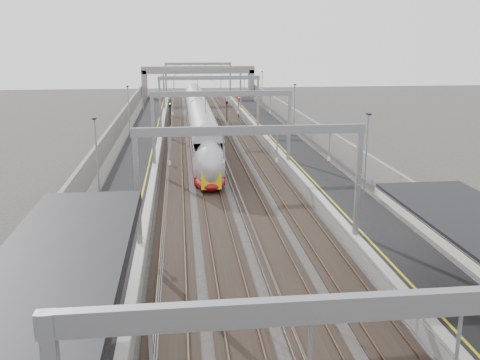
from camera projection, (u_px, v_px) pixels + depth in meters
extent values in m
cube|color=black|center=(139.00, 162.00, 52.34)|extent=(4.00, 120.00, 1.00)
cube|color=black|center=(299.00, 158.00, 54.08)|extent=(4.00, 120.00, 1.00)
cube|color=black|center=(175.00, 166.00, 52.84)|extent=(2.40, 140.00, 0.08)
cube|color=brown|center=(167.00, 165.00, 52.74)|extent=(0.07, 140.00, 0.14)
cube|color=brown|center=(182.00, 165.00, 52.90)|extent=(0.07, 140.00, 0.14)
cube|color=black|center=(205.00, 165.00, 53.17)|extent=(2.40, 140.00, 0.08)
cube|color=brown|center=(198.00, 164.00, 53.07)|extent=(0.07, 140.00, 0.14)
cube|color=brown|center=(212.00, 164.00, 53.22)|extent=(0.07, 140.00, 0.14)
cube|color=black|center=(235.00, 164.00, 53.50)|extent=(2.40, 140.00, 0.08)
cube|color=brown|center=(228.00, 163.00, 53.39)|extent=(0.07, 140.00, 0.14)
cube|color=brown|center=(242.00, 163.00, 53.55)|extent=(0.07, 140.00, 0.14)
cube|color=black|center=(264.00, 163.00, 53.82)|extent=(2.40, 140.00, 0.08)
cube|color=brown|center=(257.00, 163.00, 53.72)|extent=(0.07, 140.00, 0.14)
cube|color=brown|center=(271.00, 162.00, 53.88)|extent=(0.07, 140.00, 0.14)
cube|color=gray|center=(388.00, 305.00, 10.17)|extent=(13.00, 0.25, 0.50)
cube|color=gray|center=(137.00, 187.00, 29.47)|extent=(0.28, 0.28, 6.60)
cube|color=gray|center=(358.00, 181.00, 30.84)|extent=(0.28, 0.28, 6.60)
cube|color=gray|center=(250.00, 130.00, 29.37)|extent=(13.00, 0.25, 0.50)
cube|color=gray|center=(153.00, 128.00, 48.67)|extent=(0.28, 0.28, 6.60)
cube|color=gray|center=(289.00, 126.00, 50.04)|extent=(0.28, 0.28, 6.60)
cube|color=gray|center=(222.00, 94.00, 48.57)|extent=(13.00, 0.25, 0.50)
cube|color=gray|center=(160.00, 103.00, 67.87)|extent=(0.28, 0.28, 6.60)
cube|color=gray|center=(258.00, 101.00, 69.24)|extent=(0.28, 0.28, 6.60)
cube|color=gray|center=(209.00, 78.00, 67.77)|extent=(13.00, 0.25, 0.50)
cube|color=gray|center=(164.00, 88.00, 87.07)|extent=(0.28, 0.28, 6.60)
cube|color=gray|center=(241.00, 88.00, 88.44)|extent=(0.28, 0.28, 6.60)
cube|color=gray|center=(202.00, 69.00, 86.97)|extent=(13.00, 0.25, 0.50)
cube|color=gray|center=(166.00, 80.00, 104.35)|extent=(0.28, 0.28, 6.60)
cube|color=gray|center=(230.00, 79.00, 105.72)|extent=(0.28, 0.28, 6.60)
cube|color=gray|center=(198.00, 64.00, 104.25)|extent=(13.00, 0.25, 0.50)
cylinder|color=#262628|center=(173.00, 104.00, 56.24)|extent=(0.03, 140.00, 0.03)
cylinder|color=#262628|center=(202.00, 104.00, 56.56)|extent=(0.03, 140.00, 0.03)
cylinder|color=#262628|center=(230.00, 104.00, 56.89)|extent=(0.03, 140.00, 0.03)
cylinder|color=#262628|center=(258.00, 103.00, 57.22)|extent=(0.03, 140.00, 0.03)
cylinder|color=black|center=(40.00, 273.00, 21.75)|extent=(0.20, 0.20, 4.00)
cube|color=slate|center=(198.00, 70.00, 104.55)|extent=(22.00, 2.20, 1.40)
cube|color=slate|center=(145.00, 86.00, 104.21)|extent=(1.00, 2.20, 6.20)
cube|color=slate|center=(251.00, 85.00, 106.49)|extent=(1.00, 2.20, 6.20)
cube|color=slate|center=(104.00, 152.00, 51.71)|extent=(0.30, 120.00, 3.20)
cube|color=slate|center=(330.00, 147.00, 54.15)|extent=(0.30, 120.00, 3.20)
cube|color=maroon|center=(204.00, 154.00, 55.47)|extent=(2.59, 22.10, 0.77)
cube|color=#A1A2A7|center=(203.00, 137.00, 55.00)|extent=(2.59, 22.10, 2.88)
cube|color=black|center=(208.00, 175.00, 48.12)|extent=(1.92, 2.31, 0.48)
cube|color=maroon|center=(196.00, 122.00, 77.05)|extent=(2.59, 22.10, 0.77)
cube|color=#A1A2A7|center=(196.00, 109.00, 76.58)|extent=(2.59, 22.10, 2.88)
cube|color=black|center=(198.00, 133.00, 69.71)|extent=(1.92, 2.31, 0.48)
ellipsoid|color=#A1A2A7|center=(210.00, 164.00, 44.28)|extent=(2.59, 5.00, 4.04)
cube|color=yellow|center=(211.00, 181.00, 42.52)|extent=(1.63, 0.12, 1.44)
cube|color=black|center=(211.00, 162.00, 42.56)|extent=(1.54, 0.56, 0.90)
cylinder|color=black|center=(170.00, 116.00, 76.15)|extent=(0.12, 0.12, 3.00)
cube|color=black|center=(170.00, 105.00, 75.74)|extent=(0.32, 0.22, 0.75)
sphere|color=#0CE526|center=(170.00, 104.00, 75.58)|extent=(0.16, 0.16, 0.16)
cylinder|color=black|center=(227.00, 112.00, 80.09)|extent=(0.12, 0.12, 3.00)
cube|color=black|center=(227.00, 101.00, 79.67)|extent=(0.32, 0.22, 0.75)
sphere|color=red|center=(227.00, 100.00, 79.51)|extent=(0.16, 0.16, 0.16)
cylinder|color=black|center=(239.00, 108.00, 84.14)|extent=(0.12, 0.12, 3.00)
cube|color=black|center=(239.00, 98.00, 83.72)|extent=(0.32, 0.22, 0.75)
sphere|color=red|center=(239.00, 97.00, 83.56)|extent=(0.16, 0.16, 0.16)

